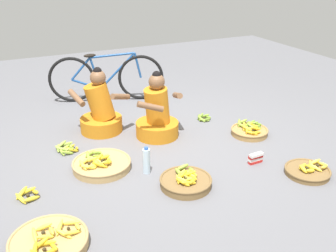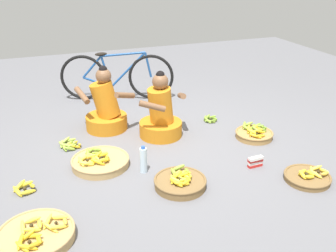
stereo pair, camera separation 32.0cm
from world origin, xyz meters
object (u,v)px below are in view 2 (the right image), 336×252
(loose_bananas_front_center, at_px, (69,144))
(water_bottle, at_px, (143,160))
(banana_basket_near_vendor, at_px, (180,182))
(loose_bananas_near_bicycle, at_px, (24,188))
(banana_basket_back_left, at_px, (36,235))
(packet_carton_stack, at_px, (255,162))
(vendor_woman_behind, at_px, (106,109))
(loose_bananas_front_left, at_px, (210,119))
(bicycle_leaning, at_px, (117,76))
(banana_basket_mid_left, at_px, (254,133))
(vendor_woman_front, at_px, (161,116))
(banana_basket_front_right, at_px, (100,161))
(banana_basket_back_center, at_px, (308,177))

(loose_bananas_front_center, height_order, water_bottle, water_bottle)
(banana_basket_near_vendor, bearing_deg, loose_bananas_near_bicycle, 162.32)
(banana_basket_back_left, height_order, packet_carton_stack, banana_basket_back_left)
(vendor_woman_behind, xyz_separation_m, loose_bananas_front_left, (1.34, -0.25, -0.24))
(bicycle_leaning, distance_m, banana_basket_mid_left, 2.30)
(vendor_woman_front, height_order, loose_bananas_front_left, vendor_woman_front)
(vendor_woman_front, height_order, banana_basket_front_right, vendor_woman_front)
(banana_basket_back_left, xyz_separation_m, banana_basket_front_right, (0.70, 0.98, 0.00))
(vendor_woman_behind, relative_size, banana_basket_back_center, 1.81)
(banana_basket_mid_left, xyz_separation_m, loose_bananas_near_bicycle, (-2.66, -0.25, -0.02))
(bicycle_leaning, relative_size, packet_carton_stack, 9.74)
(banana_basket_back_center, bearing_deg, loose_bananas_near_bicycle, 163.38)
(banana_basket_mid_left, height_order, banana_basket_back_center, banana_basket_mid_left)
(vendor_woman_behind, height_order, packet_carton_stack, vendor_woman_behind)
(vendor_woman_front, distance_m, loose_bananas_front_left, 0.82)
(banana_basket_mid_left, xyz_separation_m, loose_bananas_front_left, (-0.28, 0.64, -0.02))
(banana_basket_near_vendor, distance_m, water_bottle, 0.47)
(vendor_woman_behind, height_order, banana_basket_front_right, vendor_woman_behind)
(banana_basket_mid_left, height_order, loose_bananas_front_left, banana_basket_mid_left)
(loose_bananas_front_left, bearing_deg, vendor_woman_behind, 169.53)
(vendor_woman_behind, relative_size, banana_basket_front_right, 1.35)
(loose_bananas_front_left, height_order, loose_bananas_near_bicycle, loose_bananas_near_bicycle)
(banana_basket_near_vendor, distance_m, banana_basket_front_right, 0.93)
(banana_basket_front_right, bearing_deg, vendor_woman_behind, 73.31)
(banana_basket_mid_left, bearing_deg, bicycle_leaning, 122.32)
(banana_basket_back_left, relative_size, banana_basket_mid_left, 1.33)
(loose_bananas_front_left, distance_m, packet_carton_stack, 1.26)
(vendor_woman_front, height_order, vendor_woman_behind, vendor_woman_behind)
(loose_bananas_front_center, relative_size, water_bottle, 0.98)
(vendor_woman_behind, distance_m, banana_basket_back_left, 2.14)
(banana_basket_mid_left, relative_size, loose_bananas_front_left, 2.21)
(banana_basket_near_vendor, relative_size, water_bottle, 1.74)
(vendor_woman_behind, distance_m, loose_bananas_front_left, 1.38)
(loose_bananas_front_left, bearing_deg, vendor_woman_front, -166.34)
(vendor_woman_behind, xyz_separation_m, bicycle_leaning, (0.40, 1.04, 0.09))
(banana_basket_back_left, distance_m, banana_basket_front_right, 1.20)
(vendor_woman_front, distance_m, water_bottle, 0.89)
(banana_basket_mid_left, distance_m, loose_bananas_front_center, 2.20)
(loose_bananas_front_left, bearing_deg, banana_basket_mid_left, -66.27)
(banana_basket_back_left, bearing_deg, water_bottle, 32.82)
(packet_carton_stack, bearing_deg, banana_basket_back_center, -50.79)
(bicycle_leaning, bearing_deg, banana_basket_back_center, -68.13)
(vendor_woman_behind, xyz_separation_m, banana_basket_front_right, (-0.27, -0.91, -0.21))
(banana_basket_near_vendor, height_order, banana_basket_front_right, banana_basket_front_right)
(loose_bananas_near_bicycle, xyz_separation_m, water_bottle, (1.16, -0.06, 0.10))
(vendor_woman_behind, relative_size, loose_bananas_near_bicycle, 3.54)
(banana_basket_near_vendor, relative_size, loose_bananas_front_center, 1.78)
(vendor_woman_behind, height_order, banana_basket_mid_left, vendor_woman_behind)
(banana_basket_front_right, bearing_deg, packet_carton_stack, -21.15)
(packet_carton_stack, bearing_deg, vendor_woman_front, 122.16)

